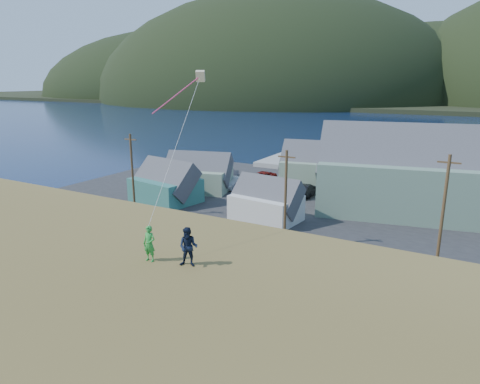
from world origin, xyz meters
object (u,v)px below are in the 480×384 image
Objects in this scene: wharf at (337,165)px; shed_palegreen_far at (322,166)px; shed_teal at (165,183)px; kite_flyer_green at (149,244)px; shed_palegreen_near at (198,174)px; kite_flyer_navy at (188,247)px; shed_white at (266,201)px.

shed_palegreen_far is (1.93, -14.24, 2.55)m from wharf.
kite_flyer_green is at bearing -41.85° from shed_teal.
kite_flyer_green is (8.96, -59.20, 7.56)m from wharf.
shed_teal is at bearing -139.22° from shed_palegreen_far.
kite_flyer_green reaches higher than shed_palegreen_near.
wharf is 60.26m from kite_flyer_navy.
shed_palegreen_far is at bearing 61.22° from shed_teal.
kite_flyer_green is at bearing 174.31° from kite_flyer_navy.
wharf is at bearing 99.57° from shed_white.
shed_white is (14.20, -0.56, -0.16)m from shed_teal.
shed_palegreen_far is (14.29, 17.70, 0.55)m from shed_teal.
kite_flyer_green is at bearing -68.74° from shed_white.
shed_teal is 22.75m from shed_palegreen_far.
kite_flyer_green reaches higher than shed_teal.
kite_flyer_navy reaches higher than wharf.
shed_palegreen_near is 0.80× the size of shed_palegreen_far.
wharf is 3.29× the size of shed_white.
wharf is at bearing 78.98° from shed_teal.
shed_palegreen_far is at bearing 94.78° from kite_flyer_green.
shed_palegreen_near is 40.18m from kite_flyer_green.
shed_palegreen_near is 17.83m from shed_palegreen_far.
kite_flyer_green reaches higher than wharf.
wharf is 14.60m from shed_palegreen_far.
shed_white is 4.90× the size of kite_flyer_green.
kite_flyer_navy reaches higher than shed_teal.
kite_flyer_green is at bearing -91.42° from shed_palegreen_far.
shed_palegreen_near is at bearing -151.69° from shed_palegreen_far.
shed_palegreen_far is at bearing 82.98° from kite_flyer_navy.
shed_palegreen_far is at bearing 23.96° from shed_palegreen_near.
shed_teal reaches higher than wharf.
shed_palegreen_far reaches higher than shed_palegreen_near.
shed_teal is 14.21m from shed_white.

